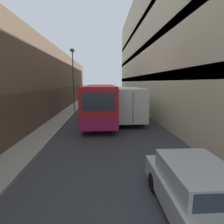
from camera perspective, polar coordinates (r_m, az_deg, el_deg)
name	(u,v)px	position (r m, az deg, el deg)	size (l,w,h in m)	color
ground_plane	(109,124)	(14.78, -1.00, -3.88)	(150.00, 150.00, 0.00)	#38383D
sidewalk_left	(55,124)	(15.29, -18.03, -3.64)	(1.65, 60.00, 0.14)	#9E998E
building_left_shopfront	(29,85)	(15.53, -25.60, 7.97)	(2.40, 60.00, 7.17)	brown
building_right_apartment	(178,25)	(16.12, 20.61, 24.94)	(2.40, 60.00, 15.78)	beige
car_hatchback	(198,192)	(5.39, 26.21, -22.29)	(1.79, 3.94, 1.42)	#B7B7BC
bus	(100,102)	(16.02, -3.92, 3.29)	(2.52, 10.53, 3.19)	red
box_truck	(126,102)	(16.64, 4.49, 3.22)	(2.40, 8.80, 2.98)	silver
panel_van	(101,98)	(26.74, -3.65, 4.58)	(1.80, 4.07, 1.93)	navy
street_lamp	(73,69)	(21.04, -12.64, 13.56)	(0.36, 0.80, 6.99)	#38383D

